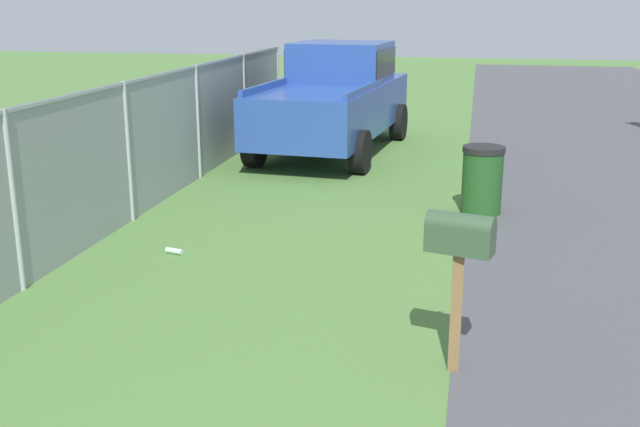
# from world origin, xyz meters

# --- Properties ---
(mailbox) EXTENTS (0.33, 0.56, 1.32)m
(mailbox) POSITION_xyz_m (5.27, -1.16, 1.06)
(mailbox) COLOR brown
(mailbox) RESTS_ON ground
(pickup_truck) EXTENTS (5.38, 2.57, 2.09)m
(pickup_truck) POSITION_xyz_m (14.28, 1.48, 1.10)
(pickup_truck) COLOR #284793
(pickup_truck) RESTS_ON ground
(trash_bin) EXTENTS (0.58, 0.58, 0.95)m
(trash_bin) POSITION_xyz_m (10.14, -1.37, 0.48)
(trash_bin) COLOR #1E4C1E
(trash_bin) RESTS_ON ground
(fence_section) EXTENTS (15.89, 0.07, 1.88)m
(fence_section) POSITION_xyz_m (8.80, 3.28, 1.01)
(fence_section) COLOR #9EA3A8
(fence_section) RESTS_ON ground
(litter_bottle_far_scatter) EXTENTS (0.12, 0.23, 0.07)m
(litter_bottle_far_scatter) POSITION_xyz_m (7.57, 2.18, 0.04)
(litter_bottle_far_scatter) COLOR #B2D8BF
(litter_bottle_far_scatter) RESTS_ON ground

